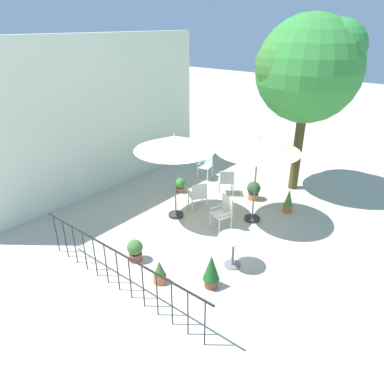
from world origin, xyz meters
name	(u,v)px	position (x,y,z in m)	size (l,w,h in m)	color
ground_plane	(208,229)	(0.00, 0.00, 0.00)	(60.00, 60.00, 0.00)	beige
villa_facade	(98,117)	(0.00, 4.38, 2.43)	(8.75, 0.30, 4.86)	silver
terrace_railing	(117,264)	(-3.17, 0.00, 0.68)	(0.03, 4.88, 1.01)	black
shade_tree	(308,69)	(4.02, -0.62, 3.87)	(3.28, 3.13, 5.43)	#493C1B
patio_umbrella_0	(258,146)	(1.18, -0.68, 2.23)	(2.25, 2.25, 2.48)	#2D2D2D
patio_umbrella_1	(174,144)	(-0.02, 1.17, 2.21)	(2.20, 2.20, 2.49)	#2D2D2D
cafe_table_0	(233,246)	(-0.95, -1.39, 0.54)	(0.71, 0.71, 0.78)	white
patio_chair_0	(224,211)	(0.29, -0.28, 0.55)	(0.57, 0.60, 0.95)	silver
patio_chair_1	(206,164)	(2.79, 2.19, 0.52)	(0.58, 0.53, 0.89)	white
patio_chair_2	(198,194)	(0.70, 0.90, 0.51)	(0.64, 0.63, 0.88)	silver
patio_chair_3	(226,180)	(2.09, 0.83, 0.52)	(0.65, 0.66, 0.88)	silver
potted_plant_0	(254,190)	(2.35, -0.04, 0.32)	(0.43, 0.43, 0.60)	#CA6939
potted_plant_1	(211,270)	(-1.85, -1.43, 0.43)	(0.36, 0.36, 0.80)	brown
potted_plant_2	(160,272)	(-2.44, -0.49, 0.27)	(0.29, 0.29, 0.56)	#BE6639
potted_plant_3	(180,185)	(1.30, 2.13, 0.25)	(0.34, 0.34, 0.48)	#9A4E3C
potted_plant_4	(288,201)	(2.26, -1.26, 0.36)	(0.27, 0.27, 0.74)	#C16B39
potted_plant_5	(135,250)	(-2.22, 0.51, 0.28)	(0.37, 0.37, 0.55)	brown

